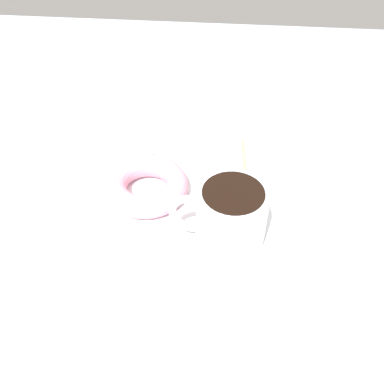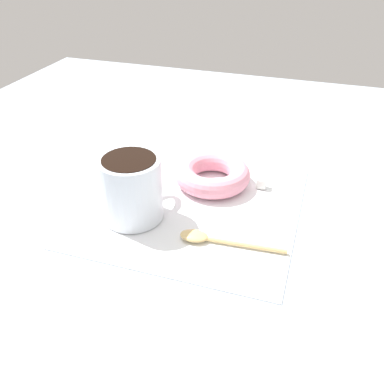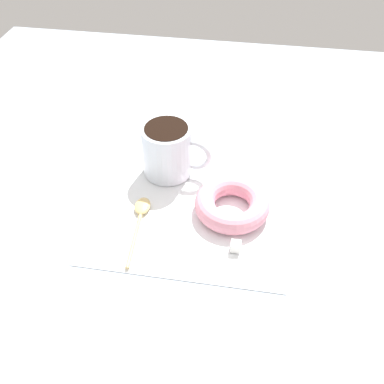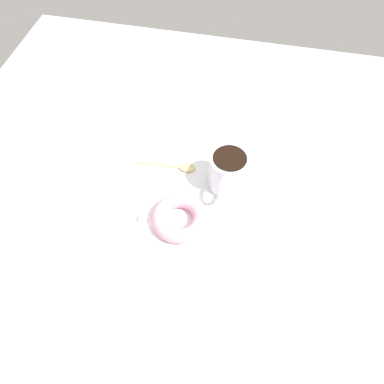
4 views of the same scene
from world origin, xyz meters
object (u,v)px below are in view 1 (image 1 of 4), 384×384
(coffee_cup, at_px, (229,219))
(sugar_cube, at_px, (147,156))
(spoon, at_px, (246,181))
(donut, at_px, (146,187))

(coffee_cup, xyz_separation_m, sugar_cube, (-0.13, 0.15, -0.04))
(coffee_cup, bearing_deg, sugar_cube, 129.54)
(coffee_cup, bearing_deg, spoon, 78.66)
(coffee_cup, relative_size, spoon, 0.85)
(coffee_cup, bearing_deg, donut, 146.08)
(coffee_cup, distance_m, spoon, 0.12)
(sugar_cube, bearing_deg, spoon, -15.05)
(donut, xyz_separation_m, spoon, (0.14, 0.04, -0.01))
(sugar_cube, bearing_deg, coffee_cup, -50.46)
(donut, bearing_deg, coffee_cup, -33.92)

